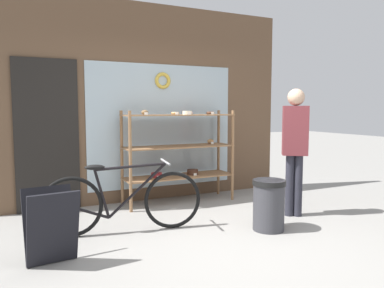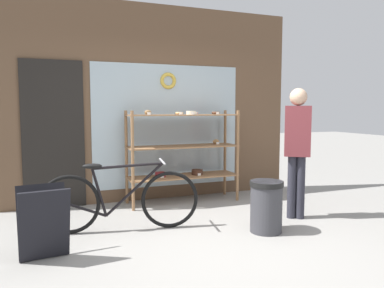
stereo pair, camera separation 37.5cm
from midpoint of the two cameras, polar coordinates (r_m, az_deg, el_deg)
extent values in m
plane|color=gray|center=(4.01, 1.95, -15.33)|extent=(30.00, 30.00, 0.00)
cube|color=brown|center=(5.86, -8.36, 6.16)|extent=(4.57, 0.08, 3.00)
cube|color=#A3B7C1|center=(5.88, -6.31, 2.75)|extent=(2.35, 0.02, 1.90)
cube|color=black|center=(5.56, -23.03, 1.16)|extent=(0.84, 0.03, 2.10)
torus|color=gold|center=(5.87, -6.33, 9.58)|extent=(0.26, 0.06, 0.26)
cylinder|color=#8E6642|center=(5.19, -11.43, -2.70)|extent=(0.04, 0.04, 1.39)
cylinder|color=#8E6642|center=(5.80, 4.38, -1.76)|extent=(0.04, 0.04, 1.39)
cylinder|color=#8E6642|center=(5.62, -12.53, -2.11)|extent=(0.04, 0.04, 1.39)
cylinder|color=#8E6642|center=(6.19, 2.33, -1.30)|extent=(0.04, 0.04, 1.39)
cube|color=#8E6642|center=(5.70, -3.92, -4.94)|extent=(1.67, 0.49, 0.02)
cube|color=#8E6642|center=(5.63, -3.95, -0.38)|extent=(1.67, 0.49, 0.02)
cube|color=#8E6642|center=(5.60, -3.98, 4.42)|extent=(1.67, 0.49, 0.02)
cylinder|color=#422619|center=(5.77, -1.78, -4.31)|extent=(0.17, 0.17, 0.08)
cube|color=white|center=(5.69, -1.40, -4.66)|extent=(0.05, 0.00, 0.04)
ellipsoid|color=brown|center=(5.33, -9.22, 4.78)|extent=(0.10, 0.08, 0.07)
cube|color=white|center=(5.27, -9.05, 4.60)|extent=(0.05, 0.00, 0.04)
torus|color=tan|center=(5.61, -4.53, 4.71)|extent=(0.12, 0.12, 0.04)
cube|color=white|center=(5.54, -4.27, 4.69)|extent=(0.05, 0.00, 0.04)
ellipsoid|color=#AD7F4C|center=(5.94, 1.03, 0.38)|extent=(0.11, 0.09, 0.08)
cube|color=white|center=(5.89, 1.30, 0.14)|extent=(0.05, 0.00, 0.04)
cylinder|color=maroon|center=(5.59, -7.34, -4.72)|extent=(0.16, 0.16, 0.07)
cube|color=white|center=(5.51, -7.05, -5.03)|extent=(0.05, 0.00, 0.04)
torus|color=#4C2D1E|center=(5.86, 0.98, 4.77)|extent=(0.13, 0.13, 0.04)
cube|color=white|center=(5.79, 1.31, 4.73)|extent=(0.05, 0.00, 0.04)
torus|color=pink|center=(5.80, -2.33, 4.73)|extent=(0.13, 0.13, 0.04)
cube|color=white|center=(5.74, -2.05, 4.72)|extent=(0.05, 0.00, 0.04)
cylinder|color=beige|center=(5.52, -2.69, 4.79)|extent=(0.14, 0.14, 0.05)
cube|color=white|center=(5.45, -2.38, 4.69)|extent=(0.05, 0.00, 0.04)
torus|color=black|center=(4.43, -20.26, -9.02)|extent=(0.68, 0.16, 0.68)
torus|color=black|center=(4.49, -5.38, -8.52)|extent=(0.68, 0.16, 0.68)
cylinder|color=black|center=(4.40, -10.74, -6.95)|extent=(0.68, 0.14, 0.62)
cylinder|color=black|center=(4.35, -11.75, -3.42)|extent=(0.80, 0.16, 0.07)
cylinder|color=black|center=(4.39, -15.99, -7.37)|extent=(0.18, 0.06, 0.56)
cylinder|color=black|center=(4.44, -17.61, -9.93)|extent=(0.41, 0.10, 0.18)
ellipsoid|color=black|center=(4.33, -17.04, -3.43)|extent=(0.23, 0.12, 0.06)
cylinder|color=#B2B2B7|center=(4.39, -6.53, -2.73)|extent=(0.10, 0.46, 0.02)
cube|color=black|center=(3.70, -23.19, -11.85)|extent=(0.47, 0.25, 0.68)
cube|color=black|center=(3.87, -23.63, -11.10)|extent=(0.47, 0.25, 0.68)
cylinder|color=#282833|center=(5.09, 12.61, -6.20)|extent=(0.11, 0.11, 0.81)
cylinder|color=#282833|center=(5.10, 13.85, -6.21)|extent=(0.11, 0.11, 0.81)
cube|color=brown|center=(5.00, 13.41, 2.00)|extent=(0.37, 0.33, 0.64)
sphere|color=tan|center=(4.99, 13.52, 6.95)|extent=(0.22, 0.22, 0.22)
cylinder|color=#38383D|center=(4.48, 9.25, -9.18)|extent=(0.36, 0.36, 0.59)
cylinder|color=black|center=(4.42, 9.31, -5.83)|extent=(0.39, 0.39, 0.06)
camera|label=1|loc=(0.19, -92.23, -0.21)|focal=35.00mm
camera|label=2|loc=(0.19, 87.77, 0.21)|focal=35.00mm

